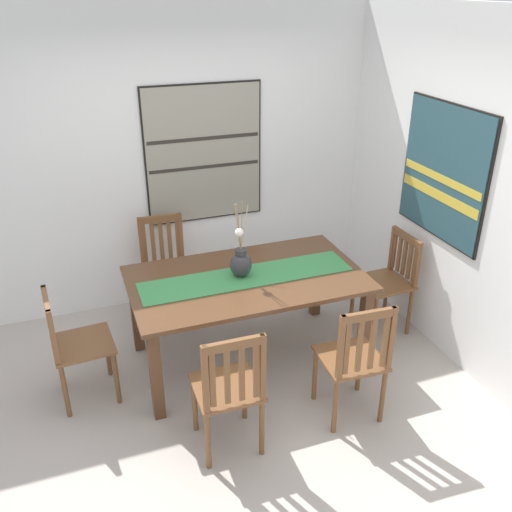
% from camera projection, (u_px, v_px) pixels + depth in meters
% --- Properties ---
extents(ground_plane, '(6.40, 6.40, 0.03)m').
position_uv_depth(ground_plane, '(246.00, 410.00, 4.10)').
color(ground_plane, '#B2A89E').
extents(wall_back, '(6.40, 0.12, 2.70)m').
position_uv_depth(wall_back, '(178.00, 161.00, 5.06)').
color(wall_back, white).
rests_on(wall_back, ground_plane).
extents(wall_side, '(0.12, 6.40, 2.70)m').
position_uv_depth(wall_side, '(484.00, 205.00, 4.06)').
color(wall_side, white).
rests_on(wall_side, ground_plane).
extents(dining_table, '(1.81, 1.04, 0.77)m').
position_uv_depth(dining_table, '(247.00, 288.00, 4.35)').
color(dining_table, '#51331E').
rests_on(dining_table, ground_plane).
extents(table_runner, '(1.66, 0.36, 0.01)m').
position_uv_depth(table_runner, '(247.00, 277.00, 4.30)').
color(table_runner, '#388447').
rests_on(table_runner, dining_table).
extents(centerpiece_vase, '(0.19, 0.22, 0.66)m').
position_uv_depth(centerpiece_vase, '(241.00, 262.00, 4.25)').
color(centerpiece_vase, '#333338').
rests_on(centerpiece_vase, dining_table).
extents(chair_0, '(0.43, 0.43, 0.89)m').
position_uv_depth(chair_0, '(389.00, 279.00, 4.85)').
color(chair_0, brown).
rests_on(chair_0, ground_plane).
extents(chair_1, '(0.43, 0.43, 0.96)m').
position_uv_depth(chair_1, '(229.00, 389.00, 3.53)').
color(chair_1, brown).
rests_on(chair_1, ground_plane).
extents(chair_2, '(0.45, 0.45, 0.89)m').
position_uv_depth(chair_2, '(74.00, 343.00, 3.99)').
color(chair_2, brown).
rests_on(chair_2, ground_plane).
extents(chair_3, '(0.44, 0.44, 0.95)m').
position_uv_depth(chair_3, '(165.00, 266.00, 5.03)').
color(chair_3, brown).
rests_on(chair_3, ground_plane).
extents(chair_4, '(0.44, 0.44, 0.96)m').
position_uv_depth(chair_4, '(355.00, 359.00, 3.80)').
color(chair_4, brown).
rests_on(chair_4, ground_plane).
extents(painting_on_back_wall, '(1.09, 0.05, 1.25)m').
position_uv_depth(painting_on_back_wall, '(204.00, 154.00, 5.04)').
color(painting_on_back_wall, black).
extents(painting_on_side_wall, '(0.05, 1.00, 1.06)m').
position_uv_depth(painting_on_side_wall, '(444.00, 172.00, 4.33)').
color(painting_on_side_wall, black).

